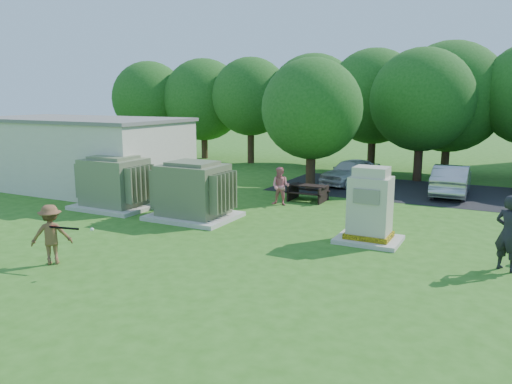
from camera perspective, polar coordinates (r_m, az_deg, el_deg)
The scene contains 15 objects.
ground at distance 13.19m, azimuth -8.07°, elevation -8.52°, with size 120.00×120.00×0.00m, color #2D6619.
service_building at distance 25.17m, azimuth -19.56°, elevation 4.02°, with size 10.00×5.00×3.20m, color beige.
service_building_roof at distance 25.04m, azimuth -19.81°, elevation 7.82°, with size 10.20×5.20×0.15m, color slate.
parking_strip at distance 24.01m, azimuth 26.13°, elevation -0.65°, with size 20.00×6.00×0.01m, color #232326.
transformer_left at distance 20.35m, azimuth -15.83°, elevation 0.92°, with size 3.00×2.40×2.07m.
transformer_right at distance 18.06m, azimuth -7.19°, elevation 0.02°, with size 3.00×2.40×2.07m.
generator_cabinet at distance 15.40m, azimuth 12.88°, elevation -1.95°, with size 1.89×1.55×2.30m.
picnic_table at distance 21.12m, azimuth 5.96°, elevation 0.13°, with size 1.59×1.19×0.68m.
batter at distance 14.17m, azimuth -22.36°, elevation -4.51°, with size 1.03×0.59×1.59m, color brown.
person_by_generator at distance 14.08m, azimuth 26.92°, elevation -4.22°, with size 0.71×0.47×1.96m, color black.
person_at_picnic at distance 20.11m, azimuth 2.83°, elevation 0.66°, with size 0.76×0.59×1.56m, color #DA737C.
car_white at distance 25.27m, azimuth 10.81°, elevation 2.29°, with size 1.52×3.78×1.29m, color silver.
car_silver_a at distance 23.80m, azimuth 21.43°, elevation 1.30°, with size 1.45×4.16×1.37m, color #A9A9AD.
batting_equipment at distance 13.62m, azimuth -20.89°, elevation -3.86°, with size 1.55×0.23×0.17m.
tree_row at distance 29.13m, azimuth 16.59°, elevation 10.10°, with size 41.30×13.30×7.30m.
Camera 1 is at (7.26, -10.10, 4.38)m, focal length 35.00 mm.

